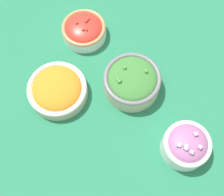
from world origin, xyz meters
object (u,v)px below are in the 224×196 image
at_px(bowl_cherry_tomatoes, 84,30).
at_px(bowl_broccoli, 132,81).
at_px(bowl_red_onion, 186,145).
at_px(bowl_carrots, 57,90).

bearing_deg(bowl_cherry_tomatoes, bowl_broccoli, -18.47).
relative_size(bowl_red_onion, bowl_cherry_tomatoes, 0.91).
distance_m(bowl_carrots, bowl_cherry_tomatoes, 0.20).
xyz_separation_m(bowl_broccoli, bowl_cherry_tomatoes, (-0.20, 0.07, -0.01)).
height_order(bowl_carrots, bowl_red_onion, bowl_red_onion).
distance_m(bowl_broccoli, bowl_red_onion, 0.21).
bearing_deg(bowl_cherry_tomatoes, bowl_carrots, -75.76).
xyz_separation_m(bowl_carrots, bowl_red_onion, (0.35, 0.05, 0.01)).
relative_size(bowl_carrots, bowl_broccoli, 1.04).
distance_m(bowl_red_onion, bowl_cherry_tomatoes, 0.43).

